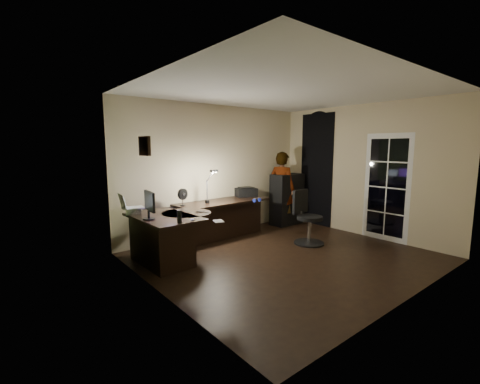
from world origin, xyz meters
TOP-DOWN VIEW (x-y plane):
  - floor at (0.00, 0.00)m, footprint 4.50×4.00m
  - ceiling at (0.00, 0.00)m, footprint 4.50×4.00m
  - wall_back at (0.00, 2.00)m, footprint 4.50×0.01m
  - wall_front at (0.00, -2.00)m, footprint 4.50×0.01m
  - wall_left at (-2.25, 0.00)m, footprint 0.01×4.00m
  - wall_right at (2.25, 0.00)m, footprint 0.01×4.00m
  - green_wall_overlay at (-2.24, 0.00)m, footprint 0.00×4.00m
  - arched_doorway at (2.24, 1.15)m, footprint 0.01×0.90m
  - french_door at (2.24, -0.55)m, footprint 0.02×0.92m
  - framed_picture at (-2.22, 0.45)m, footprint 0.04×0.30m
  - desk_left at (-1.72, 1.03)m, footprint 0.86×1.35m
  - desk_right at (-0.13, 1.63)m, footprint 2.04×0.79m
  - cabinet at (1.73, 1.59)m, footprint 0.81×0.42m
  - laptop_stand at (-2.04, 1.46)m, footprint 0.27×0.25m
  - laptop at (-2.04, 1.46)m, footprint 0.39×0.37m
  - monitor at (-2.00, 0.94)m, footprint 0.15×0.47m
  - mouse at (-1.55, 0.43)m, footprint 0.08×0.10m
  - phone at (-1.10, 0.93)m, footprint 0.11×0.14m
  - pen at (-1.07, 0.78)m, footprint 0.04×0.14m
  - speaker at (-1.75, 0.44)m, footprint 0.09×0.09m
  - notepad at (-1.27, 0.16)m, footprint 0.19×0.22m
  - desk_fan at (-1.03, 1.66)m, footprint 0.23×0.16m
  - headphones at (0.34, 1.11)m, footprint 0.19×0.11m
  - printer at (0.63, 1.80)m, footprint 0.54×0.48m
  - desk_lamp at (-0.53, 1.59)m, footprint 0.25×0.36m
  - office_chair at (0.88, 0.22)m, footprint 0.60×0.60m
  - person at (1.56, 1.61)m, footprint 0.57×0.71m

SIDE VIEW (x-z plane):
  - floor at x=0.00m, z-range -0.01..0.00m
  - desk_right at x=-0.13m, z-range 0.00..0.75m
  - desk_left at x=-1.72m, z-range 0.00..0.76m
  - office_chair at x=0.88m, z-range 0.00..1.02m
  - cabinet at x=1.73m, z-range 0.00..1.20m
  - phone at x=-1.10m, z-range 0.77..0.77m
  - notepad at x=-1.27m, z-range 0.77..0.77m
  - pen at x=-1.07m, z-range 0.77..0.78m
  - mouse at x=-1.55m, z-range 0.77..0.80m
  - headphones at x=0.34m, z-range 0.75..0.84m
  - laptop_stand at x=-2.04m, z-range 0.77..0.86m
  - printer at x=0.63m, z-range 0.75..0.95m
  - speaker at x=-1.75m, z-range 0.77..0.95m
  - person at x=1.56m, z-range 0.00..1.73m
  - desk_fan at x=-1.03m, z-range 0.75..1.08m
  - monitor at x=-2.00m, z-range 0.77..1.07m
  - laptop at x=-2.04m, z-range 0.86..1.10m
  - french_door at x=2.24m, z-range 0.00..2.10m
  - desk_lamp at x=-0.53m, z-range 0.75..1.46m
  - arched_doorway at x=2.24m, z-range 0.00..2.60m
  - wall_back at x=0.00m, z-range 0.00..2.70m
  - wall_front at x=0.00m, z-range 0.00..2.70m
  - wall_left at x=-2.25m, z-range 0.00..2.70m
  - wall_right at x=2.25m, z-range 0.00..2.70m
  - green_wall_overlay at x=-2.24m, z-range 0.00..2.70m
  - framed_picture at x=-2.22m, z-range 1.73..1.98m
  - ceiling at x=0.00m, z-range 2.70..2.71m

